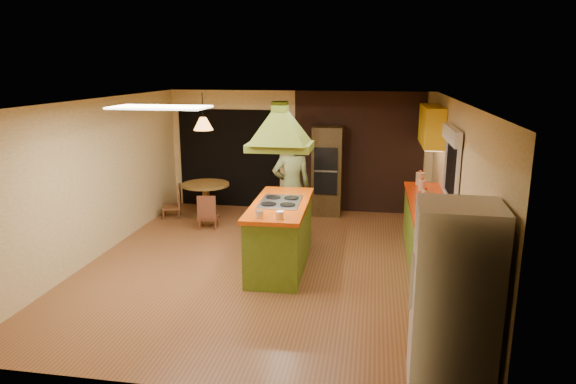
% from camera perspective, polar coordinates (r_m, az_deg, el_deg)
% --- Properties ---
extents(ground, '(6.50, 6.50, 0.00)m').
position_cam_1_polar(ground, '(8.06, -2.30, -7.95)').
color(ground, brown).
rests_on(ground, ground).
extents(room_walls, '(5.50, 6.50, 6.50)m').
position_cam_1_polar(room_walls, '(7.68, -2.39, 0.74)').
color(room_walls, beige).
rests_on(room_walls, ground).
extents(ceiling_plane, '(6.50, 6.50, 0.00)m').
position_cam_1_polar(ceiling_plane, '(7.50, -2.48, 10.08)').
color(ceiling_plane, silver).
rests_on(ceiling_plane, room_walls).
extents(brick_panel, '(2.64, 0.03, 2.50)m').
position_cam_1_polar(brick_panel, '(10.70, 7.81, 4.34)').
color(brick_panel, '#381E14').
rests_on(brick_panel, ground).
extents(nook_opening, '(2.20, 0.03, 2.10)m').
position_cam_1_polar(nook_opening, '(11.15, -6.51, 3.72)').
color(nook_opening, black).
rests_on(nook_opening, ground).
extents(right_counter, '(0.62, 3.05, 0.92)m').
position_cam_1_polar(right_counter, '(8.36, 15.27, -4.26)').
color(right_counter, olive).
rests_on(right_counter, ground).
extents(upper_cabinets, '(0.34, 1.40, 0.70)m').
position_cam_1_polar(upper_cabinets, '(9.63, 15.66, 7.12)').
color(upper_cabinets, yellow).
rests_on(upper_cabinets, room_walls).
extents(window_right, '(0.12, 1.35, 1.06)m').
position_cam_1_polar(window_right, '(7.90, 17.79, 4.30)').
color(window_right, black).
rests_on(window_right, room_walls).
extents(fluor_panel, '(1.20, 0.60, 0.03)m').
position_cam_1_polar(fluor_panel, '(6.69, -14.05, 9.12)').
color(fluor_panel, white).
rests_on(fluor_panel, ceiling_plane).
extents(kitchen_island, '(0.87, 2.05, 1.03)m').
position_cam_1_polar(kitchen_island, '(7.79, -0.85, -4.71)').
color(kitchen_island, olive).
rests_on(kitchen_island, ground).
extents(range_hood, '(0.93, 0.67, 0.78)m').
position_cam_1_polar(range_hood, '(7.42, -0.90, 8.16)').
color(range_hood, olive).
rests_on(range_hood, ceiling_plane).
extents(man, '(0.79, 0.64, 1.86)m').
position_cam_1_polar(man, '(8.98, 0.40, 0.56)').
color(man, '#545B30').
rests_on(man, ground).
extents(refrigerator, '(0.77, 0.73, 1.81)m').
position_cam_1_polar(refrigerator, '(5.05, 17.96, -11.24)').
color(refrigerator, silver).
rests_on(refrigerator, ground).
extents(wall_oven, '(0.62, 0.62, 1.81)m').
position_cam_1_polar(wall_oven, '(10.51, 4.35, 2.36)').
color(wall_oven, '#423015').
rests_on(wall_oven, ground).
extents(dining_table, '(0.94, 0.94, 0.71)m').
position_cam_1_polar(dining_table, '(10.43, -9.10, -0.19)').
color(dining_table, brown).
rests_on(dining_table, ground).
extents(chair_left, '(0.46, 0.46, 0.67)m').
position_cam_1_polar(chair_left, '(10.62, -12.82, -1.01)').
color(chair_left, brown).
rests_on(chair_left, ground).
extents(chair_near, '(0.42, 0.42, 0.66)m').
position_cam_1_polar(chair_near, '(9.80, -8.88, -2.09)').
color(chair_near, brown).
rests_on(chair_near, ground).
extents(pendant_lamp, '(0.38, 0.38, 0.24)m').
position_cam_1_polar(pendant_lamp, '(10.18, -9.40, 7.50)').
color(pendant_lamp, '#FF9E3F').
rests_on(pendant_lamp, ceiling_plane).
extents(canister_large, '(0.18, 0.18, 0.22)m').
position_cam_1_polar(canister_large, '(9.47, 14.46, 1.44)').
color(canister_large, beige).
rests_on(canister_large, right_counter).
extents(canister_medium, '(0.17, 0.17, 0.18)m').
position_cam_1_polar(canister_medium, '(9.04, 14.67, 0.72)').
color(canister_medium, '#FBE7CA').
rests_on(canister_medium, right_counter).
extents(canister_small, '(0.13, 0.13, 0.14)m').
position_cam_1_polar(canister_small, '(8.48, 14.99, -0.27)').
color(canister_small, beige).
rests_on(canister_small, right_counter).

